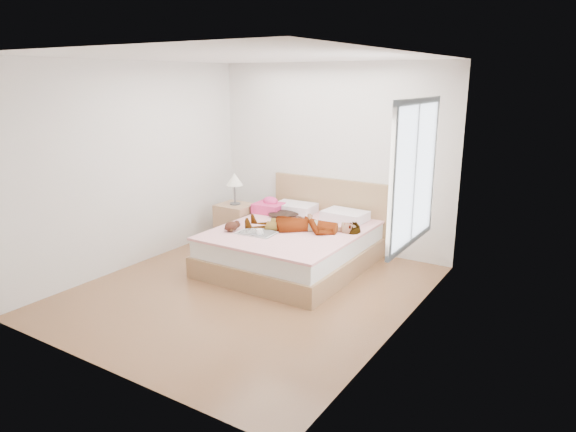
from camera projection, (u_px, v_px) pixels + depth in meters
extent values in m
plane|color=#4C2F17|center=(249.00, 290.00, 5.96)|extent=(4.00, 4.00, 0.00)
imported|color=white|center=(303.00, 222.00, 6.54)|extent=(1.58, 1.03, 0.20)
ellipsoid|color=black|center=(285.00, 213.00, 7.21)|extent=(0.49, 0.57, 0.08)
cube|color=silver|center=(287.00, 205.00, 7.10)|extent=(0.07, 0.10, 0.05)
plane|color=white|center=(244.00, 56.00, 5.28)|extent=(4.00, 4.00, 0.00)
plane|color=silver|center=(331.00, 157.00, 7.25)|extent=(3.60, 0.00, 3.60)
plane|color=silver|center=(93.00, 222.00, 3.98)|extent=(3.60, 0.00, 3.60)
plane|color=silver|center=(133.00, 166.00, 6.54)|extent=(0.00, 4.00, 4.00)
plane|color=silver|center=(405.00, 201.00, 4.69)|extent=(0.00, 4.00, 4.00)
cube|color=white|center=(414.00, 174.00, 4.90)|extent=(0.02, 1.10, 1.30)
cube|color=silver|center=(392.00, 184.00, 4.42)|extent=(0.04, 0.06, 1.42)
cube|color=silver|center=(433.00, 165.00, 5.37)|extent=(0.04, 0.06, 1.42)
cube|color=silver|center=(410.00, 241.00, 5.07)|extent=(0.04, 1.22, 0.06)
cube|color=silver|center=(419.00, 101.00, 4.72)|extent=(0.04, 1.22, 0.06)
cube|color=silver|center=(414.00, 174.00, 4.90)|extent=(0.03, 0.04, 1.30)
cube|color=olive|center=(292.00, 256.00, 6.70)|extent=(1.78, 2.08, 0.26)
cube|color=silver|center=(292.00, 239.00, 6.64)|extent=(1.70, 2.00, 0.22)
cube|color=white|center=(292.00, 230.00, 6.60)|extent=(1.74, 2.04, 0.03)
cube|color=olive|center=(329.00, 212.00, 7.43)|extent=(1.80, 0.07, 1.00)
cube|color=silver|center=(295.00, 208.00, 7.38)|extent=(0.61, 0.44, 0.13)
cube|color=white|center=(345.00, 216.00, 6.96)|extent=(0.60, 0.43, 0.13)
cube|color=#D43980|center=(269.00, 208.00, 7.36)|extent=(0.45, 0.37, 0.14)
ellipsoid|color=#FA4392|center=(270.00, 201.00, 7.40)|extent=(0.30, 0.25, 0.13)
cube|color=white|center=(257.00, 233.00, 6.39)|extent=(0.49, 0.34, 0.01)
cube|color=white|center=(248.00, 231.00, 6.44)|extent=(0.25, 0.33, 0.02)
cube|color=#262626|center=(265.00, 233.00, 6.33)|extent=(0.25, 0.33, 0.02)
cylinder|color=white|center=(259.00, 232.00, 6.29)|extent=(0.08, 0.08, 0.09)
torus|color=white|center=(262.00, 233.00, 6.26)|extent=(0.06, 0.02, 0.06)
cylinder|color=black|center=(259.00, 230.00, 6.28)|extent=(0.07, 0.07, 0.00)
ellipsoid|color=black|center=(231.00, 226.00, 6.46)|extent=(0.18, 0.20, 0.13)
ellipsoid|color=beige|center=(230.00, 226.00, 6.45)|extent=(0.10, 0.10, 0.06)
sphere|color=black|center=(237.00, 224.00, 6.52)|extent=(0.10, 0.10, 0.10)
sphere|color=pink|center=(237.00, 222.00, 6.56)|extent=(0.04, 0.04, 0.04)
sphere|color=pink|center=(240.00, 223.00, 6.52)|extent=(0.04, 0.04, 0.04)
ellipsoid|color=black|center=(226.00, 229.00, 6.48)|extent=(0.05, 0.06, 0.03)
ellipsoid|color=black|center=(232.00, 230.00, 6.40)|extent=(0.05, 0.06, 0.03)
cube|color=brown|center=(236.00, 224.00, 7.54)|extent=(0.50, 0.44, 0.60)
cylinder|color=#454545|center=(235.00, 204.00, 7.46)|extent=(0.15, 0.15, 0.02)
cylinder|color=#545454|center=(235.00, 193.00, 7.42)|extent=(0.03, 0.03, 0.31)
cone|color=silver|center=(234.00, 179.00, 7.36)|extent=(0.24, 0.24, 0.18)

